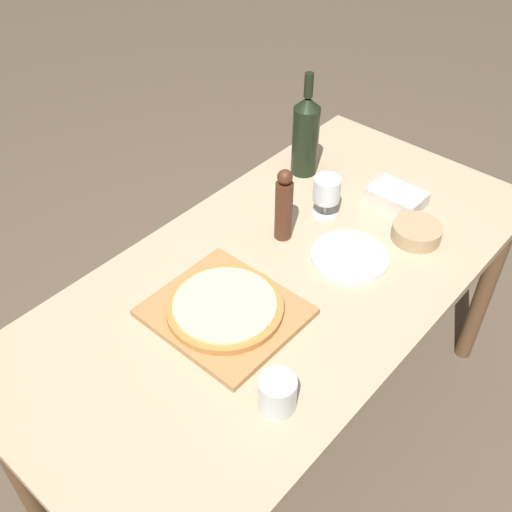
% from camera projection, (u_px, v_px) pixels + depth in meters
% --- Properties ---
extents(ground_plane, '(12.00, 12.00, 0.00)m').
position_uv_depth(ground_plane, '(278.00, 427.00, 2.13)').
color(ground_plane, brown).
extents(dining_table, '(0.79, 1.60, 0.76)m').
position_uv_depth(dining_table, '(284.00, 297.00, 1.68)').
color(dining_table, tan).
rests_on(dining_table, ground_plane).
extents(cutting_board, '(0.35, 0.32, 0.02)m').
position_uv_depth(cutting_board, '(225.00, 312.00, 1.50)').
color(cutting_board, '#A87A47').
rests_on(cutting_board, dining_table).
extents(pizza, '(0.29, 0.29, 0.02)m').
position_uv_depth(pizza, '(225.00, 306.00, 1.49)').
color(pizza, '#BC7A3D').
rests_on(pizza, cutting_board).
extents(wine_bottle, '(0.08, 0.08, 0.34)m').
position_uv_depth(wine_bottle, '(306.00, 134.00, 1.89)').
color(wine_bottle, black).
rests_on(wine_bottle, dining_table).
extents(pepper_mill, '(0.05, 0.05, 0.23)m').
position_uv_depth(pepper_mill, '(284.00, 206.00, 1.66)').
color(pepper_mill, '#4C2819').
rests_on(pepper_mill, dining_table).
extents(wine_glass, '(0.08, 0.08, 0.13)m').
position_uv_depth(wine_glass, '(327.00, 191.00, 1.75)').
color(wine_glass, silver).
rests_on(wine_glass, dining_table).
extents(small_bowl, '(0.14, 0.14, 0.05)m').
position_uv_depth(small_bowl, '(417.00, 232.00, 1.71)').
color(small_bowl, tan).
rests_on(small_bowl, dining_table).
extents(drinking_tumbler, '(0.08, 0.08, 0.09)m').
position_uv_depth(drinking_tumbler, '(277.00, 394.00, 1.28)').
color(drinking_tumbler, silver).
rests_on(drinking_tumbler, dining_table).
extents(dinner_plate, '(0.22, 0.22, 0.01)m').
position_uv_depth(dinner_plate, '(350.00, 256.00, 1.66)').
color(dinner_plate, white).
rests_on(dinner_plate, dining_table).
extents(food_container, '(0.17, 0.11, 0.05)m').
position_uv_depth(food_container, '(396.00, 197.00, 1.84)').
color(food_container, beige).
rests_on(food_container, dining_table).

